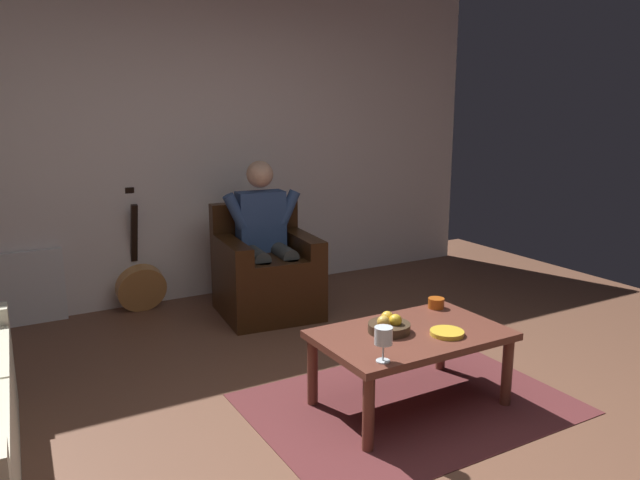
% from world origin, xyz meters
% --- Properties ---
extents(ground_plane, '(7.11, 7.11, 0.00)m').
position_xyz_m(ground_plane, '(0.00, 0.00, 0.00)').
color(ground_plane, brown).
extents(wall_back, '(5.71, 0.06, 2.69)m').
position_xyz_m(wall_back, '(0.00, -2.99, 1.35)').
color(wall_back, white).
rests_on(wall_back, ground).
extents(rug, '(1.74, 1.25, 0.01)m').
position_xyz_m(rug, '(-0.36, -0.44, 0.00)').
color(rug, '#582527').
rests_on(rug, ground).
extents(armchair, '(0.80, 0.81, 0.87)m').
position_xyz_m(armchair, '(-0.32, -2.25, 0.32)').
color(armchair, '#321B0B').
rests_on(armchair, ground).
extents(person_seated, '(0.64, 0.57, 1.21)m').
position_xyz_m(person_seated, '(-0.32, -2.24, 0.66)').
color(person_seated, navy).
rests_on(person_seated, ground).
extents(coffee_table, '(1.04, 0.65, 0.43)m').
position_xyz_m(coffee_table, '(-0.36, -0.44, 0.37)').
color(coffee_table, brown).
rests_on(coffee_table, ground).
extents(guitar, '(0.39, 0.33, 1.00)m').
position_xyz_m(guitar, '(0.54, -2.79, 0.23)').
color(guitar, '#B37940').
rests_on(guitar, ground).
extents(radiator, '(0.58, 0.06, 0.57)m').
position_xyz_m(radiator, '(1.38, -2.92, 0.28)').
color(radiator, white).
rests_on(radiator, ground).
extents(wine_glass_near, '(0.09, 0.09, 0.18)m').
position_xyz_m(wine_glass_near, '(0.01, -0.19, 0.56)').
color(wine_glass_near, silver).
rests_on(wine_glass_near, coffee_table).
extents(fruit_bowl, '(0.23, 0.23, 0.11)m').
position_xyz_m(fruit_bowl, '(-0.25, -0.50, 0.47)').
color(fruit_bowl, '#3E2D1E').
rests_on(fruit_bowl, coffee_table).
extents(decorative_dish, '(0.18, 0.18, 0.02)m').
position_xyz_m(decorative_dish, '(-0.50, -0.31, 0.44)').
color(decorative_dish, gold).
rests_on(decorative_dish, coffee_table).
extents(candle_jar, '(0.10, 0.10, 0.06)m').
position_xyz_m(candle_jar, '(-0.74, -0.68, 0.46)').
color(candle_jar, '#AC4B14').
rests_on(candle_jar, coffee_table).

